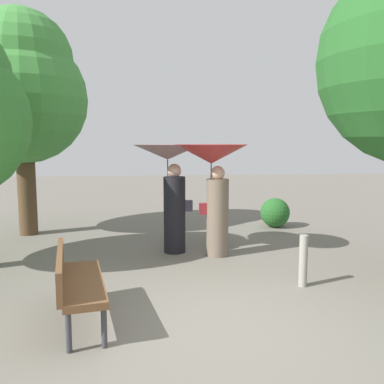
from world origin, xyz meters
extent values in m
plane|color=#6B665B|center=(0.00, 0.00, 0.00)|extent=(40.00, 40.00, 0.00)
cylinder|color=black|center=(-0.38, 3.08, 0.70)|extent=(0.40, 0.40, 1.40)
sphere|color=tan|center=(-0.38, 3.08, 1.52)|extent=(0.25, 0.25, 0.25)
cylinder|color=#333338|center=(-0.50, 3.09, 1.32)|extent=(0.02, 0.02, 0.80)
cone|color=gray|center=(-0.50, 3.09, 1.85)|extent=(1.25, 1.25, 0.27)
cube|color=#333342|center=(-0.11, 3.07, 0.87)|extent=(0.14, 0.10, 0.20)
cylinder|color=#6B5B4C|center=(0.38, 2.77, 0.69)|extent=(0.40, 0.40, 1.38)
sphere|color=tan|center=(0.38, 2.77, 1.49)|extent=(0.25, 0.25, 0.25)
cylinder|color=#333338|center=(0.26, 2.78, 1.28)|extent=(0.02, 0.02, 0.75)
cone|color=#B22D2D|center=(0.26, 2.78, 1.83)|extent=(1.27, 1.27, 0.34)
cube|color=maroon|center=(0.12, 2.78, 0.86)|extent=(0.14, 0.10, 0.20)
cylinder|color=#38383D|center=(-1.29, -0.42, 0.22)|extent=(0.06, 0.06, 0.44)
cylinder|color=#38383D|center=(-1.63, -0.48, 0.22)|extent=(0.06, 0.06, 0.44)
cylinder|color=#38383D|center=(-1.55, 0.90, 0.22)|extent=(0.06, 0.06, 0.44)
cylinder|color=#38383D|center=(-1.88, 0.83, 0.22)|extent=(0.06, 0.06, 0.44)
cube|color=brown|center=(-1.59, 0.21, 0.46)|extent=(0.72, 1.56, 0.08)
cube|color=brown|center=(-1.82, 0.16, 0.66)|extent=(0.34, 1.48, 0.35)
cylinder|color=#4C3823|center=(-3.50, 4.87, 1.96)|extent=(0.39, 0.39, 3.92)
sphere|color=#428C3D|center=(-3.50, 4.87, 2.94)|extent=(2.74, 2.74, 2.74)
sphere|color=#428C3D|center=(-3.50, 4.87, 3.72)|extent=(2.19, 2.19, 2.19)
sphere|color=#235B23|center=(2.15, 5.06, 0.35)|extent=(0.70, 0.70, 0.70)
cylinder|color=gray|center=(1.33, 1.08, 0.37)|extent=(0.12, 0.12, 0.74)
camera|label=1|loc=(-0.82, -4.40, 2.07)|focal=38.62mm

